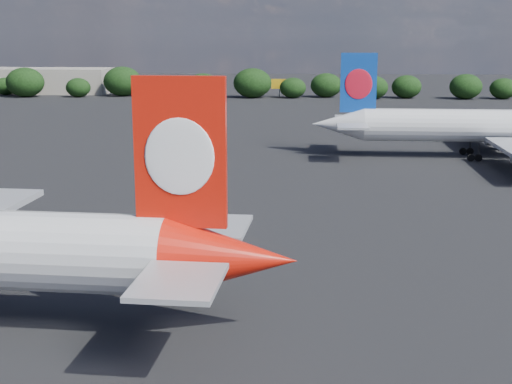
{
  "coord_description": "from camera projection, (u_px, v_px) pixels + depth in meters",
  "views": [
    {
      "loc": [
        19.32,
        -38.36,
        19.3
      ],
      "look_at": [
        16.0,
        12.0,
        8.0
      ],
      "focal_mm": 50.0,
      "sensor_mm": 36.0,
      "label": 1
    }
  ],
  "objects": [
    {
      "name": "highway_sign",
      "position": [
        179.0,
        88.0,
        214.66
      ],
      "size": [
        6.0,
        0.3,
        4.5
      ],
      "color": "#156921",
      "rests_on": "ground"
    },
    {
      "name": "horizon_treeline",
      "position": [
        248.0,
        85.0,
        216.35
      ],
      "size": [
        203.7,
        15.13,
        9.13
      ],
      "color": "black",
      "rests_on": "ground"
    },
    {
      "name": "ground",
      "position": [
        166.0,
        172.0,
        101.24
      ],
      "size": [
        500.0,
        500.0,
        0.0
      ],
      "primitive_type": "plane",
      "color": "black",
      "rests_on": "ground"
    },
    {
      "name": "terminal_building",
      "position": [
        46.0,
        81.0,
        233.07
      ],
      "size": [
        42.0,
        16.0,
        8.0
      ],
      "color": "gray",
      "rests_on": "ground"
    },
    {
      "name": "billboard_yellow",
      "position": [
        279.0,
        84.0,
        218.42
      ],
      "size": [
        5.0,
        0.3,
        5.5
      ],
      "color": "gold",
      "rests_on": "ground"
    },
    {
      "name": "china_southern_airliner",
      "position": [
        478.0,
        127.0,
        111.28
      ],
      "size": [
        49.74,
        47.21,
        16.28
      ],
      "color": "silver",
      "rests_on": "ground"
    }
  ]
}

